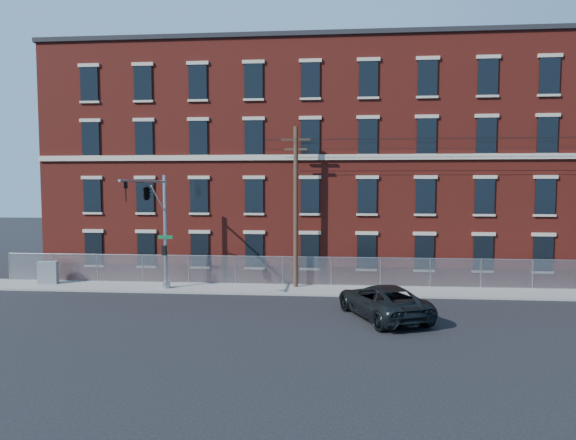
{
  "coord_description": "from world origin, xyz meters",
  "views": [
    {
      "loc": [
        4.08,
        -24.95,
        6.48
      ],
      "look_at": [
        1.65,
        4.0,
        4.44
      ],
      "focal_mm": 30.68,
      "sensor_mm": 36.0,
      "label": 1
    }
  ],
  "objects_px": {
    "utility_pole_near": "(296,204)",
    "pickup_truck": "(382,301)",
    "traffic_signal_mast": "(151,205)",
    "utility_cabinet": "(48,273)"
  },
  "relations": [
    {
      "from": "pickup_truck",
      "to": "utility_cabinet",
      "type": "xyz_separation_m",
      "value": [
        -20.79,
        6.05,
        0.02
      ]
    },
    {
      "from": "traffic_signal_mast",
      "to": "utility_pole_near",
      "type": "height_order",
      "value": "utility_pole_near"
    },
    {
      "from": "pickup_truck",
      "to": "utility_pole_near",
      "type": "bearing_deg",
      "value": -75.98
    },
    {
      "from": "traffic_signal_mast",
      "to": "pickup_truck",
      "type": "bearing_deg",
      "value": -13.52
    },
    {
      "from": "traffic_signal_mast",
      "to": "pickup_truck",
      "type": "height_order",
      "value": "traffic_signal_mast"
    },
    {
      "from": "traffic_signal_mast",
      "to": "utility_cabinet",
      "type": "distance_m",
      "value": 9.74
    },
    {
      "from": "utility_pole_near",
      "to": "pickup_truck",
      "type": "bearing_deg",
      "value": -54.0
    },
    {
      "from": "utility_pole_near",
      "to": "pickup_truck",
      "type": "distance_m",
      "value": 9.19
    },
    {
      "from": "traffic_signal_mast",
      "to": "utility_cabinet",
      "type": "height_order",
      "value": "traffic_signal_mast"
    },
    {
      "from": "pickup_truck",
      "to": "utility_cabinet",
      "type": "relative_size",
      "value": 4.08
    }
  ]
}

